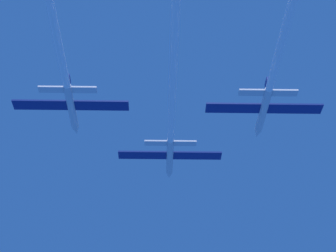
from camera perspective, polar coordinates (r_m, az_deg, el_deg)
jet_lead at (r=92.04m, az=0.43°, el=3.16°), size 18.51×64.89×3.07m
jet_left_wing at (r=82.23m, az=-10.81°, el=9.82°), size 18.51×66.33×3.07m
jet_right_wing at (r=80.92m, az=11.28°, el=9.87°), size 18.51×67.83×3.07m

